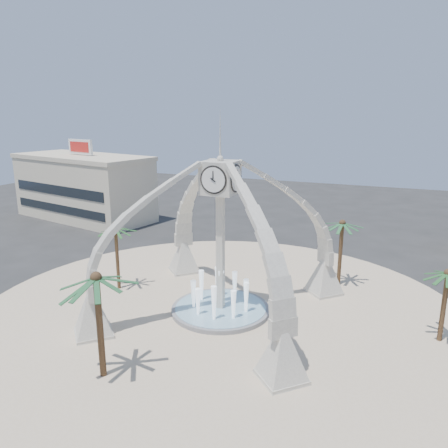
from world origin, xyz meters
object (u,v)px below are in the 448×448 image
at_px(palm_south, 96,279).
at_px(palm_north, 342,224).
at_px(clock_tower, 220,236).
at_px(palm_west, 115,229).
at_px(palm_east, 448,274).
at_px(fountain, 221,309).

bearing_deg(palm_south, palm_north, 61.48).
distance_m(clock_tower, palm_north, 12.49).
relative_size(palm_west, palm_north, 0.95).
bearing_deg(palm_east, palm_west, -177.96).
bearing_deg(fountain, palm_north, 50.19).
bearing_deg(palm_west, fountain, -4.38).
bearing_deg(clock_tower, palm_east, 6.20).
relative_size(fountain, palm_west, 1.25).
relative_size(fountain, palm_south, 1.09).
height_order(palm_east, palm_north, palm_north).
distance_m(fountain, palm_west, 11.87).
height_order(clock_tower, fountain, clock_tower).
xyz_separation_m(fountain, palm_south, (-3.19, -10.98, 6.11)).
height_order(fountain, palm_north, palm_north).
bearing_deg(palm_west, palm_north, 25.34).
distance_m(fountain, palm_north, 13.70).
bearing_deg(palm_south, fountain, 73.82).
height_order(fountain, palm_west, palm_west).
bearing_deg(palm_east, fountain, -173.80).
bearing_deg(palm_north, palm_east, -43.51).
bearing_deg(palm_east, palm_north, 136.49).
bearing_deg(palm_south, palm_east, 33.27).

